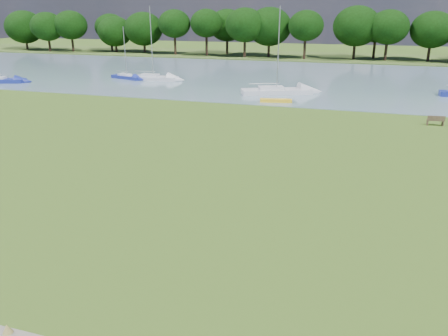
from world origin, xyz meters
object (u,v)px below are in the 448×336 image
(sailboat_6, at_px, (153,76))
(kayak, at_px, (276,101))
(sailboat_1, at_px, (0,79))
(sailboat_0, at_px, (276,89))
(riverbank_bench, at_px, (436,121))
(sailboat_3, at_px, (126,76))

(sailboat_6, bearing_deg, kayak, -28.77)
(sailboat_1, bearing_deg, sailboat_6, 5.88)
(kayak, relative_size, sailboat_0, 0.35)
(riverbank_bench, relative_size, kayak, 0.43)
(sailboat_1, distance_m, sailboat_3, 16.33)
(sailboat_1, bearing_deg, riverbank_bench, -26.67)
(sailboat_3, bearing_deg, kayak, -4.81)
(riverbank_bench, distance_m, sailboat_0, 18.60)
(kayak, bearing_deg, sailboat_6, 140.97)
(sailboat_1, relative_size, sailboat_6, 0.83)
(kayak, bearing_deg, sailboat_0, 90.21)
(sailboat_3, xyz_separation_m, sailboat_6, (3.96, 0.16, 0.06))
(riverbank_bench, bearing_deg, sailboat_3, 151.99)
(kayak, xyz_separation_m, sailboat_0, (-0.92, 4.77, 0.32))
(riverbank_bench, bearing_deg, kayak, 153.62)
(kayak, distance_m, sailboat_0, 4.87)
(sailboat_1, relative_size, sailboat_3, 1.14)
(kayak, relative_size, sailboat_1, 0.42)
(sailboat_1, height_order, sailboat_6, sailboat_6)
(sailboat_3, bearing_deg, sailboat_1, -131.86)
(riverbank_bench, xyz_separation_m, sailboat_3, (-37.54, 15.71, 0.04))
(sailboat_6, bearing_deg, riverbank_bench, -25.75)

